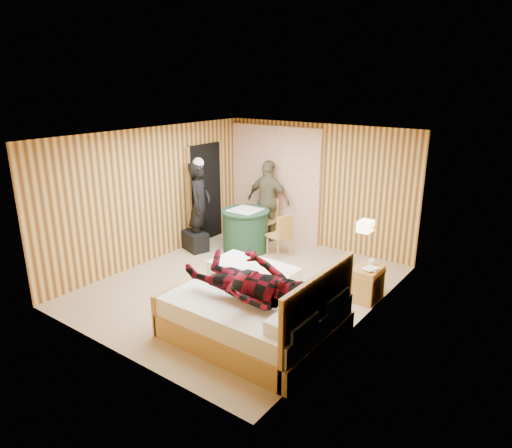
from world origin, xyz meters
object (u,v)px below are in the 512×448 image
Objects in this scene: wall_lamp at (366,226)px; woman_standing at (200,206)px; chair_far at (267,216)px; nightstand at (367,283)px; man_at_table at (269,201)px; chair_near at (282,232)px; man_on_bed at (248,272)px; duffel_bag at (194,240)px; round_table at (245,230)px; bed at (257,312)px.

woman_standing is (-3.71, 0.48, -0.41)m from wall_lamp.
chair_far is at bearing 150.16° from wall_lamp.
nightstand is at bearing -22.64° from chair_far.
man_at_table reaches higher than nightstand.
chair_far is at bearing 154.83° from nightstand.
wall_lamp is 2.49m from chair_near.
chair_near reaches higher than nightstand.
man_on_bed is at bearing -109.23° from nightstand.
duffel_bag is 1.77m from man_at_table.
duffel_bag is (-0.89, -1.33, -0.35)m from chair_far.
woman_standing is (-0.82, -0.42, 0.46)m from round_table.
chair_near is at bearing 160.74° from nightstand.
bed is 1.21× the size of man_on_bed.
wall_lamp is at bearing -118.21° from woman_standing.
wall_lamp is 3.95m from duffel_bag.
duffel_bag is at bearing 145.01° from man_on_bed.
duffel_bag is at bearing 137.30° from woman_standing.
chair_far reaches higher than chair_near.
man_on_bed is (3.00, -2.10, 0.82)m from duffel_bag.
man_on_bed reaches higher than woman_standing.
chair_near is at bearing -35.97° from chair_far.
nightstand is at bearing 84.55° from chair_near.
duffel_bag is at bearing 175.07° from wall_lamp.
woman_standing is (-0.83, -1.18, 0.35)m from chair_far.
chair_near is (0.77, -0.61, -0.04)m from chair_far.
round_table is (-2.08, 2.44, 0.09)m from bed.
wall_lamp reaches higher than bed.
round_table is at bearing 130.44° from bed.
woman_standing is at bearing 172.65° from wall_lamp.
woman_standing reaches higher than chair_far.
chair_near is (-1.31, 2.59, 0.16)m from bed.
man_at_table is (-0.00, 0.05, 0.32)m from chair_far.
nightstand is 0.83× the size of duffel_bag.
woman_standing is (0.06, 0.15, 0.70)m from duffel_bag.
chair_far reaches higher than duffel_bag.
round_table is 0.91m from man_at_table.
chair_near is at bearing 10.52° from round_table.
woman_standing is at bearing 145.17° from bed.
man_at_table is (0.00, 0.81, 0.43)m from round_table.
nightstand is 0.32× the size of man_at_table.
chair_far is at bearing -114.69° from chair_near.
man_at_table reaches higher than bed.
round_table is at bearing -65.67° from chair_near.
chair_near is at bearing 116.88° from bed.
man_on_bed is (2.11, -2.67, 0.58)m from round_table.
nightstand reaches higher than duffel_bag.
man_at_table is at bearing 121.27° from man_on_bed.
duffel_bag is (-3.77, 0.33, -1.11)m from wall_lamp.
chair_near is 1.08m from man_at_table.
duffel_bag is (-3.73, 0.01, -0.09)m from nightstand.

